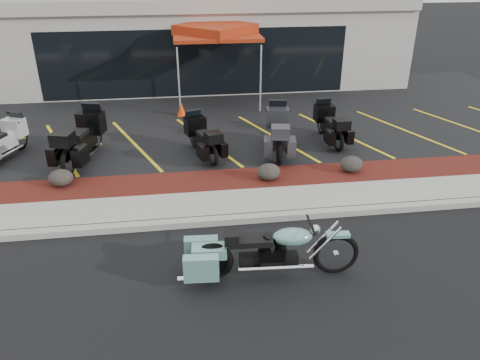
{
  "coord_description": "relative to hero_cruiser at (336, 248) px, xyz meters",
  "views": [
    {
      "loc": [
        -0.81,
        -8.08,
        5.56
      ],
      "look_at": [
        0.47,
        1.2,
        0.91
      ],
      "focal_mm": 35.0,
      "sensor_mm": 36.0,
      "label": 1
    }
  ],
  "objects": [
    {
      "name": "boulder_left",
      "position": [
        -5.79,
        4.18,
        -0.2
      ],
      "size": [
        0.61,
        0.51,
        0.44
      ],
      "primitive_type": "ellipsoid",
      "color": "black",
      "rests_on": "mulch_bed"
    },
    {
      "name": "touring_white",
      "position": [
        -7.47,
        6.84,
        0.17
      ],
      "size": [
        1.53,
        2.2,
        1.19
      ],
      "primitive_type": null,
      "rotation": [
        0.0,
        0.0,
        1.16
      ],
      "color": "beige",
      "rests_on": "upper_lot"
    },
    {
      "name": "touring_black_mid",
      "position": [
        -2.33,
        6.29,
        0.17
      ],
      "size": [
        1.36,
        2.18,
        1.19
      ],
      "primitive_type": null,
      "rotation": [
        0.0,
        0.0,
        1.88
      ],
      "color": "black",
      "rests_on": "upper_lot"
    },
    {
      "name": "dealership_building",
      "position": [
        -1.95,
        15.65,
        1.43
      ],
      "size": [
        18.0,
        8.16,
        4.0
      ],
      "color": "gray",
      "rests_on": "ground"
    },
    {
      "name": "traffic_cone",
      "position": [
        -2.64,
        9.4,
        -0.2
      ],
      "size": [
        0.32,
        0.32,
        0.46
      ],
      "primitive_type": "cone",
      "rotation": [
        0.0,
        0.0,
        0.02
      ],
      "color": "#DF3907",
      "rests_on": "upper_lot"
    },
    {
      "name": "touring_grey",
      "position": [
        0.22,
        6.39,
        0.26
      ],
      "size": [
        1.27,
        2.46,
        1.36
      ],
      "primitive_type": null,
      "rotation": [
        0.0,
        0.0,
        1.41
      ],
      "color": "#2C2C31",
      "rests_on": "upper_lot"
    },
    {
      "name": "curb",
      "position": [
        -1.95,
        2.09,
        -0.5
      ],
      "size": [
        24.0,
        0.25,
        0.15
      ],
      "primitive_type": "cube",
      "color": "gray",
      "rests_on": "ground"
    },
    {
      "name": "upper_lot",
      "position": [
        -1.95,
        9.39,
        -0.5
      ],
      "size": [
        26.0,
        9.6,
        0.15
      ],
      "primitive_type": "cube",
      "color": "black",
      "rests_on": "ground"
    },
    {
      "name": "ground",
      "position": [
        -1.95,
        1.19,
        -0.57
      ],
      "size": [
        90.0,
        90.0,
        0.0
      ],
      "primitive_type": "plane",
      "color": "black",
      "rests_on": "ground"
    },
    {
      "name": "touring_black_rear",
      "position": [
        1.8,
        6.9,
        0.18
      ],
      "size": [
        0.88,
        2.1,
        1.2
      ],
      "primitive_type": null,
      "rotation": [
        0.0,
        0.0,
        1.62
      ],
      "color": "black",
      "rests_on": "upper_lot"
    },
    {
      "name": "touring_black_front",
      "position": [
        -5.24,
        6.57,
        0.3
      ],
      "size": [
        1.56,
        2.65,
        1.45
      ],
      "primitive_type": null,
      "rotation": [
        0.0,
        0.0,
        1.31
      ],
      "color": "black",
      "rests_on": "upper_lot"
    },
    {
      "name": "sidewalk",
      "position": [
        -1.95,
        2.79,
        -0.5
      ],
      "size": [
        24.0,
        1.2,
        0.15
      ],
      "primitive_type": "cube",
      "color": "gray",
      "rests_on": "ground"
    },
    {
      "name": "boulder_mid",
      "position": [
        -0.53,
        3.82,
        -0.2
      ],
      "size": [
        0.61,
        0.51,
        0.43
      ],
      "primitive_type": "ellipsoid",
      "color": "black",
      "rests_on": "mulch_bed"
    },
    {
      "name": "mulch_bed",
      "position": [
        -1.95,
        3.99,
        -0.49
      ],
      "size": [
        24.0,
        1.2,
        0.16
      ],
      "primitive_type": "cube",
      "color": "#390F0D",
      "rests_on": "ground"
    },
    {
      "name": "boulder_right",
      "position": [
        1.76,
        3.99,
        -0.2
      ],
      "size": [
        0.61,
        0.51,
        0.43
      ],
      "primitive_type": "ellipsoid",
      "color": "black",
      "rests_on": "mulch_bed"
    },
    {
      "name": "popup_canopy",
      "position": [
        -1.22,
        10.95,
        2.22
      ],
      "size": [
        4.04,
        4.04,
        2.91
      ],
      "rotation": [
        0.0,
        0.0,
        -0.37
      ],
      "color": "silver",
      "rests_on": "upper_lot"
    },
    {
      "name": "hero_cruiser",
      "position": [
        0.0,
        0.0,
        0.0
      ],
      "size": [
        3.31,
        1.03,
        1.15
      ],
      "primitive_type": null,
      "rotation": [
        0.0,
        0.0,
        -0.06
      ],
      "color": "#669F8E",
      "rests_on": "ground"
    }
  ]
}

